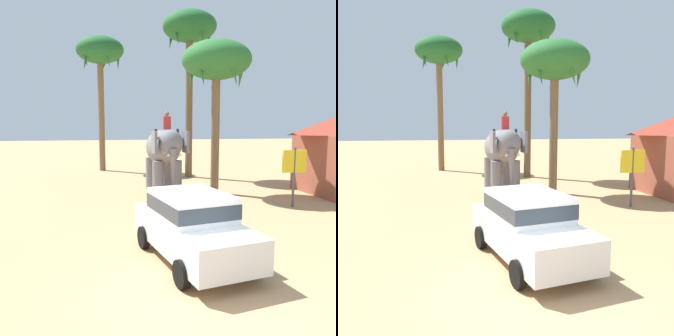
# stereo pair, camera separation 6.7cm
# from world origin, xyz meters

# --- Properties ---
(ground_plane) EXTENTS (120.00, 120.00, 0.00)m
(ground_plane) POSITION_xyz_m (0.00, 0.00, 0.00)
(ground_plane) COLOR tan
(car_sedan_foreground) EXTENTS (2.50, 4.36, 1.70)m
(car_sedan_foreground) POSITION_xyz_m (0.12, 1.95, 0.93)
(car_sedan_foreground) COLOR white
(car_sedan_foreground) RESTS_ON ground
(elephant_with_mahout) EXTENTS (1.76, 3.91, 3.88)m
(elephant_with_mahout) POSITION_xyz_m (0.87, 10.61, 1.99)
(elephant_with_mahout) COLOR slate
(elephant_with_mahout) RESTS_ON ground
(palm_tree_behind_elephant) EXTENTS (3.20, 3.20, 9.88)m
(palm_tree_behind_elephant) POSITION_xyz_m (3.15, 15.08, 8.61)
(palm_tree_behind_elephant) COLOR brown
(palm_tree_behind_elephant) RESTS_ON ground
(palm_tree_near_hut) EXTENTS (3.20, 3.20, 9.09)m
(palm_tree_near_hut) POSITION_xyz_m (-2.10, 18.99, 7.89)
(palm_tree_near_hut) COLOR brown
(palm_tree_near_hut) RESTS_ON ground
(palm_tree_left_of_road) EXTENTS (3.20, 3.20, 7.12)m
(palm_tree_left_of_road) POSITION_xyz_m (3.20, 9.90, 6.05)
(palm_tree_left_of_road) COLOR brown
(palm_tree_left_of_road) RESTS_ON ground
(signboard_yellow) EXTENTS (1.00, 0.10, 2.40)m
(signboard_yellow) POSITION_xyz_m (5.47, 6.66, 1.69)
(signboard_yellow) COLOR #4C4C51
(signboard_yellow) RESTS_ON ground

